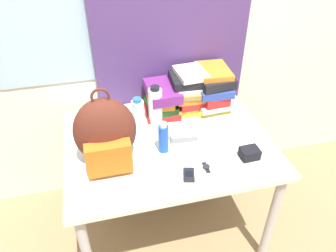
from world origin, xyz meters
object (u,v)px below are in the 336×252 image
at_px(book_stack_right, 211,88).
at_px(water_bottle, 138,113).
at_px(book_stack_left, 161,99).
at_px(backpack, 105,134).
at_px(cell_phone, 189,175).
at_px(sunglasses_case, 184,137).
at_px(camera_pouch, 250,153).
at_px(book_stack_center, 189,90).
at_px(sunscreen_bottle, 163,138).
at_px(wristwatch, 206,167).
at_px(sports_bottle, 155,106).

height_order(book_stack_right, water_bottle, book_stack_right).
height_order(book_stack_left, water_bottle, water_bottle).
relative_size(backpack, cell_phone, 4.25).
relative_size(sunglasses_case, camera_pouch, 1.58).
bearing_deg(backpack, cell_phone, -29.59).
xyz_separation_m(backpack, book_stack_left, (0.37, 0.37, -0.08)).
relative_size(book_stack_center, camera_pouch, 2.68).
relative_size(sunscreen_bottle, sunglasses_case, 1.18).
distance_m(backpack, water_bottle, 0.35).
bearing_deg(water_bottle, wristwatch, -58.82).
height_order(sunglasses_case, wristwatch, sunglasses_case).
relative_size(book_stack_right, water_bottle, 1.60).
xyz_separation_m(sports_bottle, camera_pouch, (0.41, -0.43, -0.09)).
height_order(backpack, wristwatch, backpack).
xyz_separation_m(book_stack_center, water_bottle, (-0.34, -0.11, -0.04)).
bearing_deg(camera_pouch, cell_phone, -170.92).
distance_m(book_stack_center, camera_pouch, 0.57).
distance_m(sports_bottle, sunglasses_case, 0.26).
height_order(sunscreen_bottle, camera_pouch, sunscreen_bottle).
bearing_deg(book_stack_center, sports_bottle, -156.84).
distance_m(book_stack_right, water_bottle, 0.50).
bearing_deg(book_stack_right, book_stack_left, 178.95).
distance_m(water_bottle, cell_phone, 0.51).
bearing_deg(book_stack_right, sunscreen_bottle, -137.56).
distance_m(water_bottle, sports_bottle, 0.11).
bearing_deg(backpack, camera_pouch, -12.18).
xyz_separation_m(backpack, sunglasses_case, (0.42, 0.07, -0.16)).
distance_m(water_bottle, wristwatch, 0.52).
bearing_deg(sports_bottle, sunscreen_bottle, -93.34).
height_order(water_bottle, cell_phone, water_bottle).
bearing_deg(book_stack_center, sunglasses_case, -111.04).
distance_m(backpack, book_stack_left, 0.53).
distance_m(water_bottle, sunglasses_case, 0.31).
relative_size(book_stack_left, cell_phone, 2.86).
xyz_separation_m(sunscreen_bottle, camera_pouch, (0.42, -0.16, -0.06)).
bearing_deg(sunscreen_bottle, sports_bottle, 86.66).
height_order(backpack, sunscreen_bottle, backpack).
distance_m(sunglasses_case, wristwatch, 0.25).
height_order(backpack, cell_phone, backpack).
xyz_separation_m(cell_phone, wristwatch, (0.10, 0.03, -0.00)).
height_order(book_stack_right, sports_bottle, book_stack_right).
height_order(sports_bottle, camera_pouch, sports_bottle).
distance_m(book_stack_center, book_stack_right, 0.14).
bearing_deg(sunglasses_case, book_stack_right, 48.71).
bearing_deg(book_stack_center, book_stack_right, -3.35).
bearing_deg(sunscreen_bottle, book_stack_left, 78.56).
relative_size(sunglasses_case, wristwatch, 1.95).
height_order(cell_phone, wristwatch, cell_phone).
distance_m(backpack, sports_bottle, 0.42).
bearing_deg(camera_pouch, book_stack_right, 93.09).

